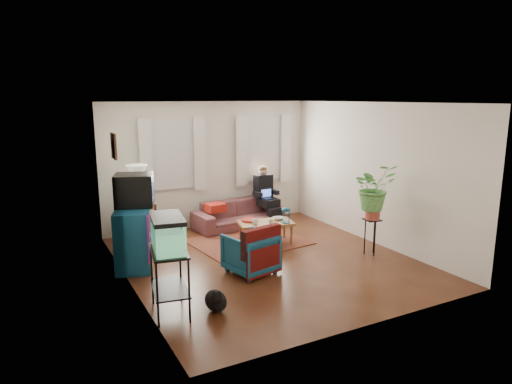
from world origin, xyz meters
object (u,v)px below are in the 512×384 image
side_table (139,223)px  coffee_table (266,232)px  sofa (238,210)px  dresser (135,236)px  plant_stand (371,237)px  aquarium_stand (170,282)px  armchair (251,251)px

side_table → coffee_table: side_table is taller
sofa → side_table: (-2.10, -0.12, 0.02)m
sofa → coffee_table: sofa is taller
sofa → dresser: 2.73m
sofa → dresser: size_ratio=1.76×
side_table → dresser: (-0.34, -1.11, 0.10)m
coffee_table → plant_stand: plant_stand is taller
aquarium_stand → armchair: size_ratio=1.20×
coffee_table → armchair: bearing=-115.5°
dresser → plant_stand: bearing=-2.2°
side_table → coffee_table: bearing=-28.1°
side_table → aquarium_stand: size_ratio=0.93×
side_table → dresser: dresser is taller
aquarium_stand → plant_stand: 3.78m
side_table → aquarium_stand: (-0.35, -3.02, 0.03)m
coffee_table → plant_stand: (1.32, -1.39, 0.11)m
sofa → plant_stand: bearing=-68.9°
sofa → armchair: 2.56m
aquarium_stand → armchair: bearing=35.9°
dresser → coffee_table: size_ratio=1.08×
aquarium_stand → plant_stand: (3.74, 0.52, -0.10)m
sofa → armchair: sofa is taller
armchair → side_table: bearing=-75.8°
aquarium_stand → side_table: bearing=93.0°
side_table → aquarium_stand: bearing=-96.6°
plant_stand → side_table: bearing=143.6°
side_table → plant_stand: side_table is taller
sofa → plant_stand: size_ratio=2.99×
dresser → aquarium_stand: (-0.01, -1.91, -0.06)m
sofa → dresser: dresser is taller
dresser → plant_stand: size_ratio=1.70×
aquarium_stand → coffee_table: size_ratio=0.84×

